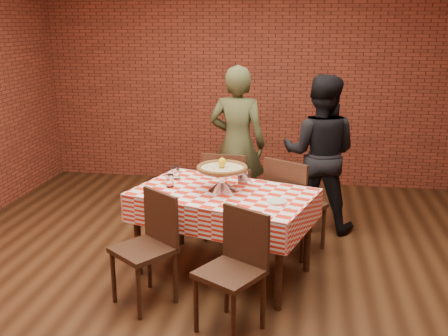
{
  "coord_description": "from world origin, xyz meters",
  "views": [
    {
      "loc": [
        0.77,
        -3.83,
        2.15
      ],
      "look_at": [
        0.09,
        0.38,
        0.93
      ],
      "focal_mm": 41.21,
      "sensor_mm": 36.0,
      "label": 1
    }
  ],
  "objects_px": {
    "table": "(223,233)",
    "pizza_stand": "(222,180)",
    "condiment_caddy": "(244,177)",
    "water_glass_right": "(176,173)",
    "diner_black": "(320,154)",
    "pizza": "(222,168)",
    "diner_olive": "(237,144)",
    "chair_far_left": "(228,194)",
    "chair_near_left": "(143,251)",
    "water_glass_left": "(170,181)",
    "chair_far_right": "(296,204)",
    "chair_near_right": "(230,275)"
  },
  "relations": [
    {
      "from": "pizza",
      "to": "diner_olive",
      "type": "relative_size",
      "value": 0.25
    },
    {
      "from": "diner_olive",
      "to": "diner_black",
      "type": "height_order",
      "value": "diner_olive"
    },
    {
      "from": "pizza_stand",
      "to": "diner_black",
      "type": "distance_m",
      "value": 1.44
    },
    {
      "from": "condiment_caddy",
      "to": "diner_black",
      "type": "xyz_separation_m",
      "value": [
        0.67,
        0.97,
        -0.0
      ]
    },
    {
      "from": "pizza",
      "to": "diner_black",
      "type": "height_order",
      "value": "diner_black"
    },
    {
      "from": "chair_far_left",
      "to": "diner_olive",
      "type": "relative_size",
      "value": 0.54
    },
    {
      "from": "condiment_caddy",
      "to": "chair_far_left",
      "type": "relative_size",
      "value": 0.14
    },
    {
      "from": "table",
      "to": "chair_far_right",
      "type": "height_order",
      "value": "chair_far_right"
    },
    {
      "from": "pizza",
      "to": "diner_black",
      "type": "relative_size",
      "value": 0.26
    },
    {
      "from": "chair_far_right",
      "to": "diner_black",
      "type": "relative_size",
      "value": 0.57
    },
    {
      "from": "water_glass_left",
      "to": "chair_near_right",
      "type": "bearing_deg",
      "value": -54.13
    },
    {
      "from": "table",
      "to": "condiment_caddy",
      "type": "bearing_deg",
      "value": 56.63
    },
    {
      "from": "table",
      "to": "chair_far_left",
      "type": "bearing_deg",
      "value": 95.91
    },
    {
      "from": "table",
      "to": "pizza_stand",
      "type": "relative_size",
      "value": 3.44
    },
    {
      "from": "chair_near_right",
      "to": "chair_far_right",
      "type": "xyz_separation_m",
      "value": [
        0.42,
        1.44,
        0.03
      ]
    },
    {
      "from": "pizza",
      "to": "chair_far_right",
      "type": "height_order",
      "value": "pizza"
    },
    {
      "from": "pizza",
      "to": "diner_olive",
      "type": "xyz_separation_m",
      "value": [
        -0.05,
        1.3,
        -0.1
      ]
    },
    {
      "from": "pizza",
      "to": "condiment_caddy",
      "type": "height_order",
      "value": "pizza"
    },
    {
      "from": "water_glass_right",
      "to": "condiment_caddy",
      "type": "bearing_deg",
      "value": -5.83
    },
    {
      "from": "pizza",
      "to": "chair_far_left",
      "type": "distance_m",
      "value": 0.93
    },
    {
      "from": "chair_far_left",
      "to": "diner_black",
      "type": "bearing_deg",
      "value": -154.16
    },
    {
      "from": "table",
      "to": "condiment_caddy",
      "type": "height_order",
      "value": "condiment_caddy"
    },
    {
      "from": "table",
      "to": "condiment_caddy",
      "type": "xyz_separation_m",
      "value": [
        0.15,
        0.23,
        0.45
      ]
    },
    {
      "from": "table",
      "to": "chair_near_left",
      "type": "xyz_separation_m",
      "value": [
        -0.53,
        -0.59,
        0.07
      ]
    },
    {
      "from": "water_glass_left",
      "to": "water_glass_right",
      "type": "distance_m",
      "value": 0.24
    },
    {
      "from": "pizza",
      "to": "chair_far_right",
      "type": "relative_size",
      "value": 0.46
    },
    {
      "from": "water_glass_right",
      "to": "diner_black",
      "type": "relative_size",
      "value": 0.07
    },
    {
      "from": "water_glass_right",
      "to": "chair_near_right",
      "type": "bearing_deg",
      "value": -59.95
    },
    {
      "from": "water_glass_right",
      "to": "chair_near_left",
      "type": "bearing_deg",
      "value": -92.86
    },
    {
      "from": "table",
      "to": "chair_near_left",
      "type": "relative_size",
      "value": 1.65
    },
    {
      "from": "water_glass_right",
      "to": "table",
      "type": "bearing_deg",
      "value": -31.33
    },
    {
      "from": "pizza",
      "to": "chair_far_left",
      "type": "xyz_separation_m",
      "value": [
        -0.07,
        0.78,
        -0.49
      ]
    },
    {
      "from": "condiment_caddy",
      "to": "chair_near_right",
      "type": "bearing_deg",
      "value": -73.26
    },
    {
      "from": "pizza_stand",
      "to": "water_glass_right",
      "type": "xyz_separation_m",
      "value": [
        -0.47,
        0.26,
        -0.04
      ]
    },
    {
      "from": "pizza",
      "to": "table",
      "type": "bearing_deg",
      "value": -65.14
    },
    {
      "from": "condiment_caddy",
      "to": "chair_far_right",
      "type": "relative_size",
      "value": 0.14
    },
    {
      "from": "pizza",
      "to": "chair_near_left",
      "type": "relative_size",
      "value": 0.49
    },
    {
      "from": "table",
      "to": "chair_far_right",
      "type": "bearing_deg",
      "value": 43.14
    },
    {
      "from": "water_glass_right",
      "to": "diner_black",
      "type": "height_order",
      "value": "diner_black"
    },
    {
      "from": "pizza",
      "to": "chair_near_right",
      "type": "relative_size",
      "value": 0.49
    },
    {
      "from": "table",
      "to": "diner_black",
      "type": "relative_size",
      "value": 0.89
    },
    {
      "from": "water_glass_right",
      "to": "chair_far_left",
      "type": "xyz_separation_m",
      "value": [
        0.4,
        0.52,
        -0.35
      ]
    },
    {
      "from": "chair_near_right",
      "to": "chair_near_left",
      "type": "bearing_deg",
      "value": -170.09
    },
    {
      "from": "water_glass_left",
      "to": "chair_far_left",
      "type": "distance_m",
      "value": 0.93
    },
    {
      "from": "chair_far_left",
      "to": "chair_far_right",
      "type": "distance_m",
      "value": 0.74
    },
    {
      "from": "condiment_caddy",
      "to": "water_glass_right",
      "type": "bearing_deg",
      "value": -170.85
    },
    {
      "from": "chair_far_left",
      "to": "table",
      "type": "bearing_deg",
      "value": 98.91
    },
    {
      "from": "condiment_caddy",
      "to": "chair_near_right",
      "type": "relative_size",
      "value": 0.15
    },
    {
      "from": "condiment_caddy",
      "to": "chair_near_left",
      "type": "distance_m",
      "value": 1.14
    },
    {
      "from": "chair_near_right",
      "to": "water_glass_left",
      "type": "bearing_deg",
      "value": 156.5
    }
  ]
}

